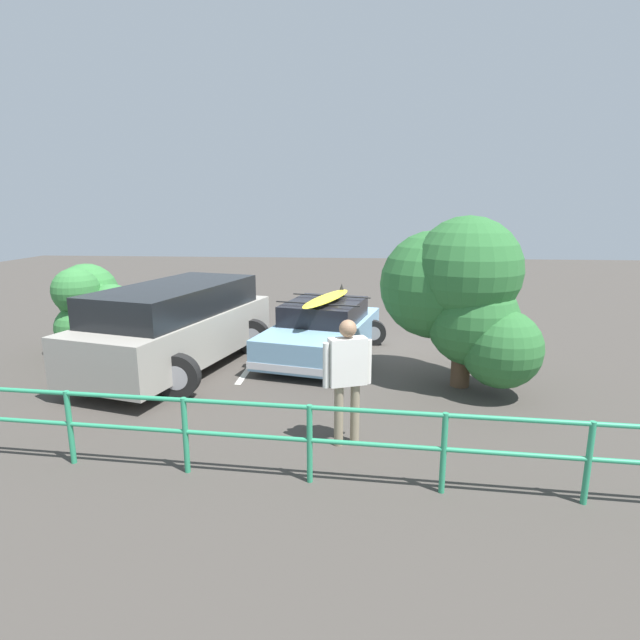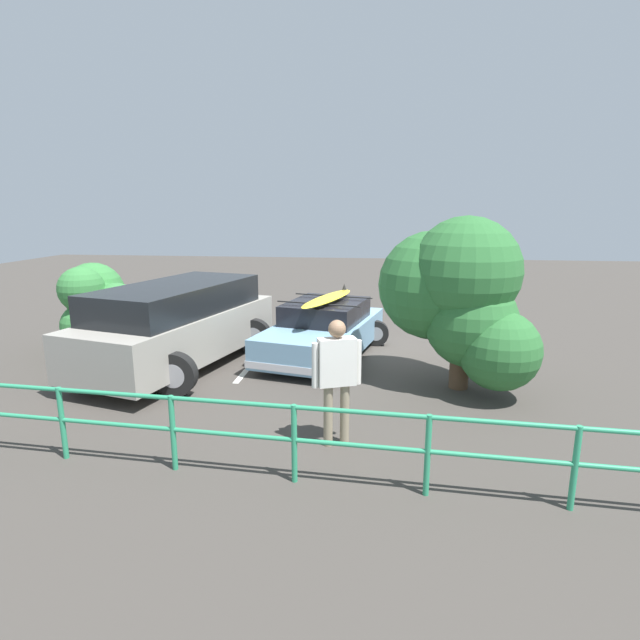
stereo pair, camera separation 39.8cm
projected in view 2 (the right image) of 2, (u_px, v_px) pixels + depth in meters
ground_plane at (356, 352)px, 11.52m from camera, size 44.00×44.00×0.02m
parking_stripe at (261, 353)px, 11.38m from camera, size 0.12×4.05×0.00m
sedan_car at (324, 330)px, 11.11m from camera, size 2.93×4.28×1.49m
suv_car at (179, 324)px, 10.28m from camera, size 3.36×5.16×1.74m
person_bystander at (337, 371)px, 6.77m from camera, size 0.66×0.37×1.79m
railing_fence at (294, 431)px, 5.91m from camera, size 9.39×0.68×0.99m
bush_near_left at (458, 295)px, 8.89m from camera, size 2.76×2.60×3.12m
bush_near_right at (98, 306)px, 11.56m from camera, size 2.10×2.05×1.98m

